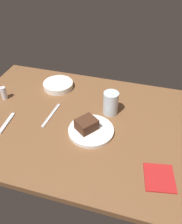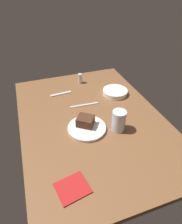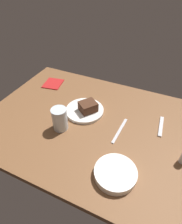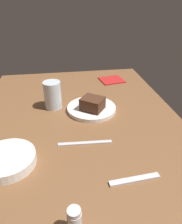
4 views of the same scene
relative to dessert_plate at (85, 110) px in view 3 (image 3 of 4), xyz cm
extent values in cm
cube|color=brown|center=(9.00, -5.97, -2.38)|extent=(120.00, 84.00, 3.00)
cylinder|color=white|center=(0.00, 0.00, 0.00)|extent=(21.52, 21.52, 1.76)
cube|color=#472819|center=(2.13, 0.08, 3.54)|extent=(11.60, 11.86, 5.32)
cylinder|color=silver|center=(-5.54, -16.62, 5.25)|extent=(7.71, 7.71, 12.25)
cylinder|color=white|center=(29.16, -30.88, 0.76)|extent=(17.48, 17.48, 3.28)
cube|color=silver|center=(41.60, 5.81, -0.53)|extent=(2.90, 15.09, 0.70)
cube|color=silver|center=(22.97, -6.25, -0.63)|extent=(2.52, 19.05, 0.50)
cube|color=#B21E1E|center=(-32.75, 17.19, -0.58)|extent=(13.78, 14.89, 0.60)
camera|label=1|loc=(-22.24, 77.05, 78.34)|focal=38.05mm
camera|label=2|loc=(-78.93, 25.20, 74.07)|focal=31.61mm
camera|label=3|loc=(37.57, -72.64, 69.41)|focal=30.21mm
camera|label=4|loc=(82.19, -13.08, 46.92)|focal=34.53mm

